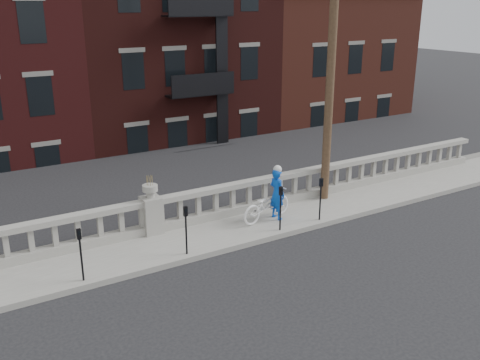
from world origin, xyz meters
The scene contains 12 objects.
ground centered at (0.00, 0.00, 0.00)m, with size 120.00×120.00×0.00m, color black.
sidewalk centered at (0.00, 3.00, 0.07)m, with size 32.00×2.20×0.15m, color gray.
balustrade centered at (0.00, 3.95, 0.64)m, with size 28.00×0.34×1.03m.
planter_pedestal centered at (0.00, 3.95, 0.83)m, with size 0.55×0.55×1.76m.
lower_level centered at (0.56, 23.04, 2.63)m, with size 80.00×44.00×20.80m.
utility_pole centered at (6.20, 3.60, 5.24)m, with size 1.60×0.28×10.00m.
parking_meter_a centered at (-2.53, 2.15, 1.00)m, with size 0.10×0.09×1.36m.
parking_meter_b centered at (0.25, 2.15, 1.00)m, with size 0.10×0.09×1.36m.
parking_meter_c centered at (3.31, 2.15, 1.00)m, with size 0.10×0.09×1.36m.
parking_meter_d centered at (4.81, 2.15, 1.00)m, with size 0.10×0.09×1.36m.
bicycle centered at (3.41, 3.02, 0.65)m, with size 0.66×1.91×1.00m, color white.
cyclist centered at (3.75, 2.95, 0.96)m, with size 0.59×0.39×1.62m, color blue.
Camera 1 is at (-5.26, -9.72, 6.60)m, focal length 40.00 mm.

